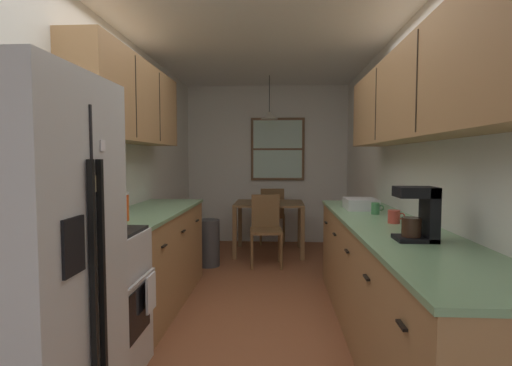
# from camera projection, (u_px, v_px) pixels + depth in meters

# --- Properties ---
(ground_plane) EXTENTS (12.00, 12.00, 0.00)m
(ground_plane) POSITION_uv_depth(u_px,v_px,m) (259.00, 297.00, 3.86)
(ground_plane) COLOR brown
(wall_left) EXTENTS (0.10, 9.00, 2.55)m
(wall_left) POSITION_uv_depth(u_px,v_px,m) (123.00, 168.00, 3.86)
(wall_left) COLOR white
(wall_left) RESTS_ON ground
(wall_right) EXTENTS (0.10, 9.00, 2.55)m
(wall_right) POSITION_uv_depth(u_px,v_px,m) (401.00, 169.00, 3.70)
(wall_right) COLOR white
(wall_right) RESTS_ON ground
(wall_back) EXTENTS (4.40, 0.10, 2.55)m
(wall_back) POSITION_uv_depth(u_px,v_px,m) (267.00, 164.00, 6.42)
(wall_back) COLOR white
(wall_back) RESTS_ON ground
(ceiling_slab) EXTENTS (4.40, 9.00, 0.08)m
(ceiling_slab) POSITION_uv_depth(u_px,v_px,m) (259.00, 30.00, 3.70)
(ceiling_slab) COLOR white
(refrigerator) EXTENTS (0.74, 0.75, 1.73)m
(refrigerator) POSITION_uv_depth(u_px,v_px,m) (14.00, 276.00, 1.68)
(refrigerator) COLOR silver
(refrigerator) RESTS_ON ground
(stove_range) EXTENTS (0.66, 0.63, 1.10)m
(stove_range) POSITION_uv_depth(u_px,v_px,m) (86.00, 305.00, 2.41)
(stove_range) COLOR silver
(stove_range) RESTS_ON ground
(microwave_over_range) EXTENTS (0.39, 0.63, 0.33)m
(microwave_over_range) POSITION_uv_depth(u_px,v_px,m) (62.00, 110.00, 2.34)
(microwave_over_range) COLOR white
(counter_left) EXTENTS (0.64, 1.86, 0.90)m
(counter_left) POSITION_uv_depth(u_px,v_px,m) (151.00, 257.00, 3.65)
(counter_left) COLOR #A87A4C
(counter_left) RESTS_ON ground
(upper_cabinets_left) EXTENTS (0.33, 1.94, 0.72)m
(upper_cabinets_left) POSITION_uv_depth(u_px,v_px,m) (131.00, 102.00, 3.51)
(upper_cabinets_left) COLOR #A87A4C
(counter_right) EXTENTS (0.64, 3.18, 0.90)m
(counter_right) POSITION_uv_depth(u_px,v_px,m) (390.00, 285.00, 2.83)
(counter_right) COLOR #A87A4C
(counter_right) RESTS_ON ground
(upper_cabinets_right) EXTENTS (0.33, 2.86, 0.63)m
(upper_cabinets_right) POSITION_uv_depth(u_px,v_px,m) (417.00, 94.00, 2.69)
(upper_cabinets_right) COLOR #A87A4C
(dining_table) EXTENTS (0.98, 0.80, 0.74)m
(dining_table) POSITION_uv_depth(u_px,v_px,m) (269.00, 210.00, 5.63)
(dining_table) COLOR brown
(dining_table) RESTS_ON ground
(dining_chair_near) EXTENTS (0.43, 0.43, 0.90)m
(dining_chair_near) POSITION_uv_depth(u_px,v_px,m) (266.00, 226.00, 5.03)
(dining_chair_near) COLOR brown
(dining_chair_near) RESTS_ON ground
(dining_chair_far) EXTENTS (0.41, 0.41, 0.90)m
(dining_chair_far) POSITION_uv_depth(u_px,v_px,m) (272.00, 213.00, 6.25)
(dining_chair_far) COLOR brown
(dining_chair_far) RESTS_ON ground
(pendant_light) EXTENTS (0.25, 0.25, 0.62)m
(pendant_light) POSITION_uv_depth(u_px,v_px,m) (269.00, 115.00, 5.55)
(pendant_light) COLOR black
(back_window) EXTENTS (0.87, 0.05, 1.01)m
(back_window) POSITION_uv_depth(u_px,v_px,m) (278.00, 149.00, 6.32)
(back_window) COLOR brown
(trash_bin) EXTENTS (0.28, 0.28, 0.60)m
(trash_bin) POSITION_uv_depth(u_px,v_px,m) (209.00, 243.00, 4.98)
(trash_bin) COLOR #3F3F42
(trash_bin) RESTS_ON ground
(storage_canister) EXTENTS (0.11, 0.11, 0.22)m
(storage_canister) POSITION_uv_depth(u_px,v_px,m) (121.00, 207.00, 2.96)
(storage_canister) COLOR #D84C19
(storage_canister) RESTS_ON counter_left
(dish_towel) EXTENTS (0.02, 0.16, 0.24)m
(dish_towel) POSITION_uv_depth(u_px,v_px,m) (151.00, 293.00, 2.54)
(dish_towel) COLOR white
(coffee_maker) EXTENTS (0.22, 0.18, 0.31)m
(coffee_maker) POSITION_uv_depth(u_px,v_px,m) (421.00, 213.00, 2.23)
(coffee_maker) COLOR black
(coffee_maker) RESTS_ON counter_right
(mug_by_coffeemaker) EXTENTS (0.12, 0.09, 0.10)m
(mug_by_coffeemaker) POSITION_uv_depth(u_px,v_px,m) (394.00, 217.00, 2.85)
(mug_by_coffeemaker) COLOR #BF3F33
(mug_by_coffeemaker) RESTS_ON counter_right
(mug_spare) EXTENTS (0.11, 0.07, 0.10)m
(mug_spare) POSITION_uv_depth(u_px,v_px,m) (376.00, 208.00, 3.31)
(mug_spare) COLOR #3F7F4C
(mug_spare) RESTS_ON counter_right
(dish_rack) EXTENTS (0.28, 0.34, 0.10)m
(dish_rack) POSITION_uv_depth(u_px,v_px,m) (360.00, 204.00, 3.64)
(dish_rack) COLOR silver
(dish_rack) RESTS_ON counter_right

